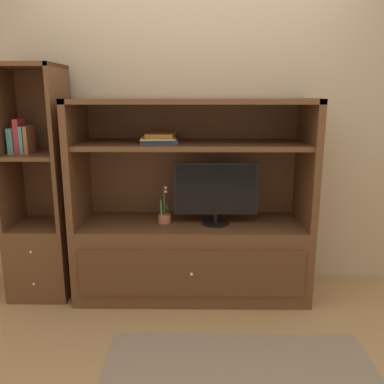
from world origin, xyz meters
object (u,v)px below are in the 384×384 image
magazine_stack (160,138)px  upright_book_row (21,139)px  media_console (192,235)px  bookshelf_tall (42,222)px  tv_monitor (216,191)px  potted_plant (165,217)px

magazine_stack → upright_book_row: size_ratio=1.40×
media_console → magazine_stack: 0.79m
bookshelf_tall → upright_book_row: bookshelf_tall is taller
tv_monitor → upright_book_row: bearing=178.1°
magazine_stack → bookshelf_tall: bearing=179.0°
potted_plant → bookshelf_tall: bookshelf_tall is taller
media_console → potted_plant: 0.26m
potted_plant → bookshelf_tall: bearing=178.3°
potted_plant → bookshelf_tall: size_ratio=0.17×
magazine_stack → bookshelf_tall: bookshelf_tall is taller
media_console → tv_monitor: bearing=-17.3°
tv_monitor → potted_plant: tv_monitor is taller
media_console → upright_book_row: media_console is taller
tv_monitor → bookshelf_tall: 1.38m
bookshelf_tall → upright_book_row: bearing=-173.0°
potted_plant → upright_book_row: upright_book_row is taller
potted_plant → magazine_stack: size_ratio=0.84×
bookshelf_tall → upright_book_row: 0.65m
tv_monitor → magazine_stack: 0.57m
media_console → tv_monitor: size_ratio=2.80×
bookshelf_tall → potted_plant: bearing=-1.7°
media_console → upright_book_row: bearing=-179.7°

